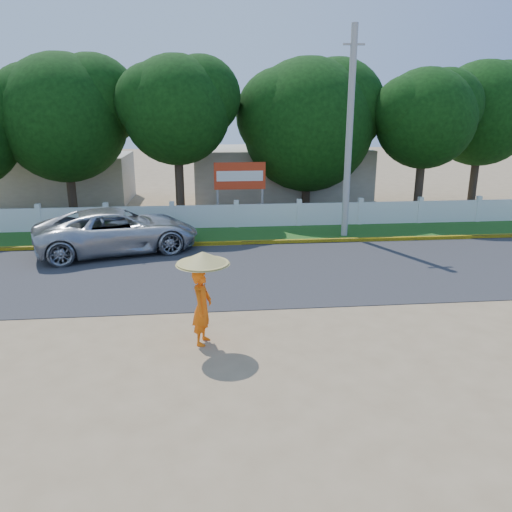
{
  "coord_description": "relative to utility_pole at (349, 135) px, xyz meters",
  "views": [
    {
      "loc": [
        -1.41,
        -11.9,
        5.46
      ],
      "look_at": [
        0.0,
        2.0,
        1.3
      ],
      "focal_mm": 35.0,
      "sensor_mm": 36.0,
      "label": 1
    }
  ],
  "objects": [
    {
      "name": "tree_row",
      "position": [
        -4.11,
        5.06,
        0.5
      ],
      "size": [
        32.18,
        7.89,
        8.06
      ],
      "color": "#473828",
      "rests_on": "ground"
    },
    {
      "name": "building_near",
      "position": [
        -1.66,
        8.89,
        -2.75
      ],
      "size": [
        10.0,
        6.0,
        3.2
      ],
      "primitive_type": "cube",
      "color": "#B7AD99",
      "rests_on": "ground"
    },
    {
      "name": "curb",
      "position": [
        -4.66,
        -1.06,
        -4.27
      ],
      "size": [
        40.0,
        0.18,
        0.16
      ],
      "primitive_type": "cube",
      "color": "yellow",
      "rests_on": "ground"
    },
    {
      "name": "utility_pole",
      "position": [
        0.0,
        0.0,
        0.0
      ],
      "size": [
        0.28,
        0.28,
        8.7
      ],
      "primitive_type": "cylinder",
      "color": "#9A9A97",
      "rests_on": "ground"
    },
    {
      "name": "billboard",
      "position": [
        -4.41,
        3.19,
        -2.21
      ],
      "size": [
        2.5,
        0.13,
        2.95
      ],
      "color": "gray",
      "rests_on": "ground"
    },
    {
      "name": "road",
      "position": [
        -4.66,
        -4.61,
        -4.34
      ],
      "size": [
        60.0,
        7.0,
        0.02
      ],
      "primitive_type": "cube",
      "color": "#38383A",
      "rests_on": "ground"
    },
    {
      "name": "building_far",
      "position": [
        -14.66,
        9.89,
        -2.95
      ],
      "size": [
        8.0,
        5.0,
        2.8
      ],
      "primitive_type": "cube",
      "color": "#B7AD99",
      "rests_on": "ground"
    },
    {
      "name": "vehicle",
      "position": [
        -9.54,
        -1.61,
        -3.49
      ],
      "size": [
        6.75,
        4.48,
        1.72
      ],
      "primitive_type": "imported",
      "rotation": [
        0.0,
        0.0,
        1.86
      ],
      "color": "#AEB2B7",
      "rests_on": "ground"
    },
    {
      "name": "grass_verge",
      "position": [
        -4.66,
        0.64,
        -4.34
      ],
      "size": [
        60.0,
        3.5,
        0.03
      ],
      "primitive_type": "cube",
      "color": "#2D601E",
      "rests_on": "ground"
    },
    {
      "name": "fence",
      "position": [
        -4.66,
        2.09,
        -3.8
      ],
      "size": [
        40.0,
        0.1,
        1.1
      ],
      "primitive_type": "cube",
      "color": "silver",
      "rests_on": "ground"
    },
    {
      "name": "monk_with_parasol",
      "position": [
        -6.21,
        -9.96,
        -2.86
      ],
      "size": [
        1.26,
        1.26,
        2.3
      ],
      "color": "#F8610D",
      "rests_on": "ground"
    },
    {
      "name": "ground",
      "position": [
        -4.66,
        -9.11,
        -4.35
      ],
      "size": [
        120.0,
        120.0,
        0.0
      ],
      "primitive_type": "plane",
      "color": "#9E8460",
      "rests_on": "ground"
    }
  ]
}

